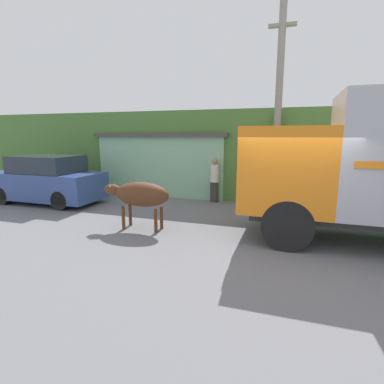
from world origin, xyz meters
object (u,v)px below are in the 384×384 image
Objects in this scene: parked_suv at (47,180)px; pedestrian_on_hill at (214,178)px; utility_pole at (278,105)px; brown_cow at (140,195)px.

pedestrian_on_hill is (6.01, 2.06, 0.08)m from parked_suv.
pedestrian_on_hill is at bearing 16.05° from parked_suv.
parked_suv is 0.62× the size of utility_pole.
brown_cow is at bearing -22.92° from parked_suv.
utility_pole is (8.20, 2.10, 2.70)m from parked_suv.
parked_suv is at bearing 30.34° from pedestrian_on_hill.
parked_suv is at bearing 166.73° from brown_cow.
brown_cow is at bearing 85.41° from pedestrian_on_hill.
pedestrian_on_hill reaches higher than brown_cow.
pedestrian_on_hill is at bearing 80.77° from brown_cow.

